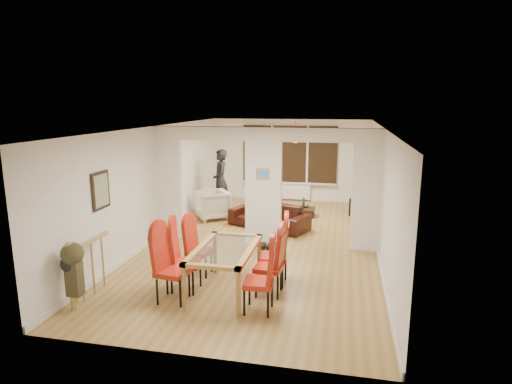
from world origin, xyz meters
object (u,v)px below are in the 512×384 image
(dining_chair_rb, at_px, (269,263))
(bottle, at_px, (304,203))
(dining_chair_ra, at_px, (258,277))
(television, at_px, (352,204))
(dining_table, at_px, (225,270))
(coffee_table, at_px, (297,212))
(sofa, at_px, (269,216))
(armchair, at_px, (212,205))
(dining_chair_lb, at_px, (186,258))
(bowl, at_px, (305,206))
(dining_chair_la, at_px, (173,267))
(person, at_px, (221,181))
(dining_chair_lc, at_px, (200,248))
(dining_chair_rc, at_px, (273,252))

(dining_chair_rb, bearing_deg, bottle, 94.90)
(dining_chair_ra, relative_size, bottle, 3.95)
(television, bearing_deg, bottle, 135.73)
(dining_table, bearing_deg, coffee_table, 83.09)
(television, bearing_deg, dining_table, -178.54)
(sofa, height_order, armchair, armchair)
(dining_chair_lb, relative_size, bowl, 5.17)
(dining_chair_la, bearing_deg, dining_chair_lb, 91.62)
(armchair, bearing_deg, dining_chair_lb, -21.94)
(person, height_order, bottle, person)
(bottle, bearing_deg, coffee_table, -154.28)
(dining_table, xyz_separation_m, bowl, (0.83, 5.25, -0.13))
(dining_chair_lc, xyz_separation_m, television, (2.81, 5.20, -0.26))
(dining_chair_lb, xyz_separation_m, person, (-0.93, 5.25, 0.34))
(coffee_table, distance_m, bowl, 0.27)
(dining_chair_lc, bearing_deg, dining_chair_rb, -8.58)
(bowl, bearing_deg, coffee_table, -152.48)
(dining_chair_la, xyz_separation_m, armchair, (-0.89, 4.87, -0.19))
(dining_chair_la, xyz_separation_m, sofa, (0.78, 4.36, -0.28))
(dining_table, height_order, dining_chair_lc, dining_chair_lc)
(dining_chair_rc, xyz_separation_m, sofa, (-0.68, 3.36, -0.28))
(dining_chair_rb, bearing_deg, dining_chair_lb, -168.91)
(dining_chair_ra, xyz_separation_m, dining_chair_rc, (0.05, 1.06, 0.03))
(television, distance_m, coffee_table, 1.67)
(dining_chair_ra, bearing_deg, dining_chair_rb, 81.01)
(dining_chair_rc, bearing_deg, dining_chair_lb, -163.55)
(dining_chair_la, xyz_separation_m, bottle, (1.52, 5.71, -0.21))
(dining_chair_lc, distance_m, bottle, 4.83)
(dining_chair_ra, bearing_deg, dining_chair_la, 172.73)
(armchair, bearing_deg, dining_chair_la, -23.59)
(dining_chair_rc, distance_m, armchair, 4.54)
(dining_chair_rc, bearing_deg, dining_chair_lc, 169.47)
(dining_chair_la, height_order, coffee_table, dining_chair_la)
(dining_chair_la, bearing_deg, television, 74.74)
(dining_chair_lc, relative_size, dining_chair_rc, 0.89)
(dining_table, distance_m, dining_chair_lb, 0.69)
(dining_chair_rc, distance_m, coffee_table, 4.65)
(armchair, bearing_deg, dining_chair_rc, -2.82)
(sofa, distance_m, television, 2.86)
(sofa, distance_m, person, 2.20)
(dining_chair_lb, height_order, television, dining_chair_lb)
(dining_chair_la, relative_size, bowl, 5.30)
(dining_table, xyz_separation_m, dining_chair_lb, (-0.67, -0.06, 0.17))
(person, bearing_deg, armchair, -25.82)
(dining_chair_ra, height_order, sofa, dining_chair_ra)
(dining_chair_lc, relative_size, dining_chair_ra, 0.93)
(dining_chair_rb, distance_m, coffee_table, 5.09)
(television, xyz_separation_m, bottle, (-1.35, -0.60, 0.12))
(dining_table, height_order, dining_chair_rc, dining_chair_rc)
(dining_chair_rb, bearing_deg, dining_table, -168.97)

